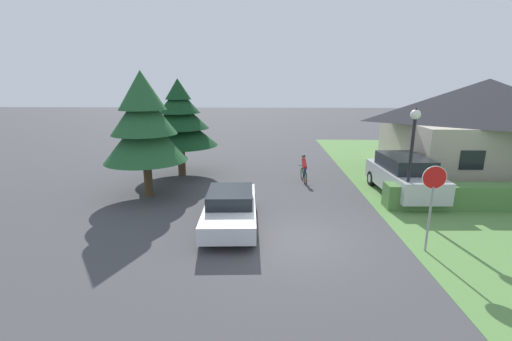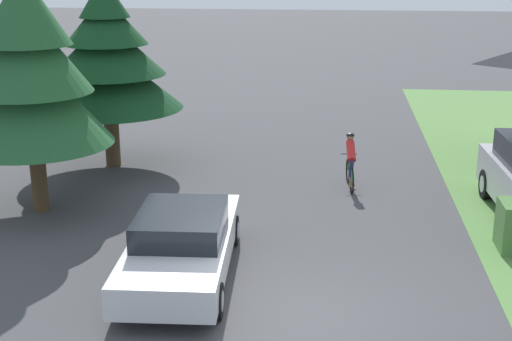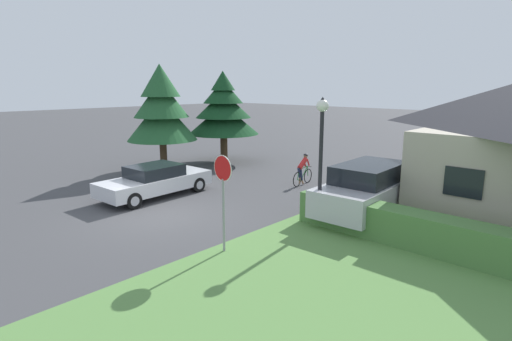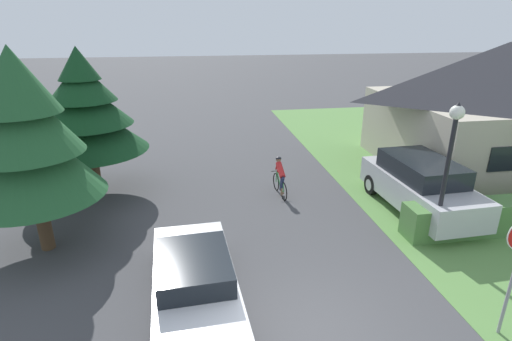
{
  "view_description": "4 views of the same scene",
  "coord_description": "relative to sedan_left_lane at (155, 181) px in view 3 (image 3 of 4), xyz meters",
  "views": [
    {
      "loc": [
        -0.95,
        -10.58,
        5.06
      ],
      "look_at": [
        -1.56,
        5.61,
        1.01
      ],
      "focal_mm": 24.0,
      "sensor_mm": 36.0,
      "label": 1
    },
    {
      "loc": [
        0.5,
        -11.09,
        6.0
      ],
      "look_at": [
        -1.39,
        5.61,
        0.87
      ],
      "focal_mm": 50.0,
      "sensor_mm": 36.0,
      "label": 2
    },
    {
      "loc": [
        11.87,
        -7.64,
        4.58
      ],
      "look_at": [
        0.4,
        4.58,
        1.0
      ],
      "focal_mm": 28.0,
      "sensor_mm": 36.0,
      "label": 3
    },
    {
      "loc": [
        -2.18,
        -6.38,
        6.26
      ],
      "look_at": [
        -0.18,
        5.92,
        1.53
      ],
      "focal_mm": 28.0,
      "sensor_mm": 36.0,
      "label": 4
    }
  ],
  "objects": [
    {
      "name": "ground_plane",
      "position": [
        2.34,
        -1.31,
        -0.67
      ],
      "size": [
        140.0,
        140.0,
        0.0
      ],
      "primitive_type": "plane",
      "color": "#424244"
    },
    {
      "name": "hedge_row",
      "position": [
        12.29,
        2.06,
        -0.15
      ],
      "size": [
        11.89,
        0.9,
        1.04
      ],
      "primitive_type": "cube",
      "color": "#4C7A3D",
      "rests_on": "ground"
    },
    {
      "name": "sedan_left_lane",
      "position": [
        0.0,
        0.0,
        0.0
      ],
      "size": [
        2.1,
        4.88,
        1.34
      ],
      "rotation": [
        0.0,
        0.0,
        1.63
      ],
      "color": "silver",
      "rests_on": "ground"
    },
    {
      "name": "cyclist",
      "position": [
        3.29,
        5.88,
        0.04
      ],
      "size": [
        0.44,
        1.66,
        1.46
      ],
      "rotation": [
        0.0,
        0.0,
        1.67
      ],
      "color": "black",
      "rests_on": "ground"
    },
    {
      "name": "parked_suv_right",
      "position": [
        7.72,
        3.79,
        0.29
      ],
      "size": [
        2.23,
        4.97,
        1.88
      ],
      "rotation": [
        0.0,
        0.0,
        1.61
      ],
      "color": "#B7B7BC",
      "rests_on": "ground"
    },
    {
      "name": "stop_sign",
      "position": [
        6.34,
        -1.89,
        1.28
      ],
      "size": [
        0.72,
        0.07,
        2.75
      ],
      "rotation": [
        0.0,
        0.0,
        3.1
      ],
      "color": "gray",
      "rests_on": "ground"
    },
    {
      "name": "street_lamp",
      "position": [
        7.07,
        1.69,
        2.33
      ],
      "size": [
        0.39,
        0.39,
        4.23
      ],
      "color": "black",
      "rests_on": "ground"
    },
    {
      "name": "conifer_tall_near",
      "position": [
        -4.21,
        3.26,
        2.73
      ],
      "size": [
        3.73,
        3.73,
        5.7
      ],
      "color": "#4C3823",
      "rests_on": "ground"
    },
    {
      "name": "conifer_tall_far",
      "position": [
        -3.62,
        7.19,
        2.48
      ],
      "size": [
        4.22,
        4.22,
        5.43
      ],
      "color": "#4C3823",
      "rests_on": "ground"
    }
  ]
}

